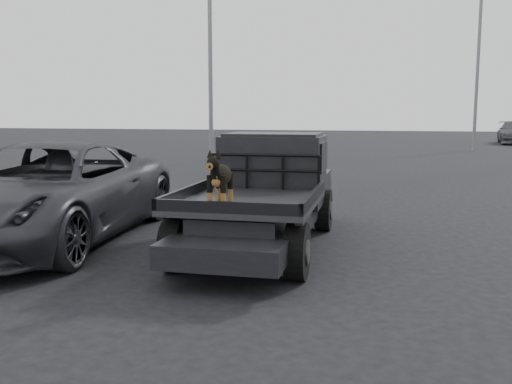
% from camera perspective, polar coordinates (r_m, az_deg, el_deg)
% --- Properties ---
extents(ground, '(120.00, 120.00, 0.00)m').
position_cam_1_polar(ground, '(7.55, 0.79, -8.66)').
color(ground, black).
rests_on(ground, ground).
extents(flatbed_ute, '(2.00, 5.40, 0.92)m').
position_cam_1_polar(flatbed_ute, '(9.18, 0.61, -2.70)').
color(flatbed_ute, black).
rests_on(flatbed_ute, ground).
extents(ute_cab, '(1.72, 1.30, 0.88)m').
position_cam_1_polar(ute_cab, '(9.98, 1.78, 3.39)').
color(ute_cab, black).
rests_on(ute_cab, flatbed_ute).
extents(headache_rack, '(1.80, 0.08, 0.55)m').
position_cam_1_polar(headache_rack, '(9.26, 0.88, 2.00)').
color(headache_rack, black).
rests_on(headache_rack, flatbed_ute).
extents(dog, '(0.32, 0.60, 0.74)m').
position_cam_1_polar(dog, '(7.41, -3.58, 1.21)').
color(dog, black).
rests_on(dog, flatbed_ute).
extents(parked_suv, '(3.20, 6.16, 1.66)m').
position_cam_1_polar(parked_suv, '(10.16, -20.29, -0.04)').
color(parked_suv, '#2F2F35').
rests_on(parked_suv, ground).
extents(floodlight_mid, '(1.08, 0.28, 13.53)m').
position_cam_1_polar(floodlight_mid, '(34.31, 21.54, 16.21)').
color(floodlight_mid, slate).
rests_on(floodlight_mid, ground).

